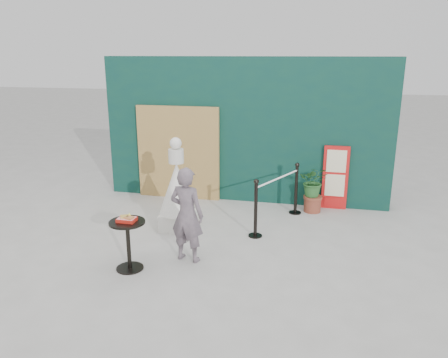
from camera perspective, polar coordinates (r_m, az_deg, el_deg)
ground at (r=6.71m, az=-2.29°, el=-11.06°), size 60.00×60.00×0.00m
back_wall at (r=9.18m, az=2.69°, el=6.32°), size 6.00×0.30×3.00m
bamboo_fence at (r=9.42m, az=-6.01°, el=3.40°), size 1.80×0.08×2.00m
woman at (r=6.57m, az=-4.87°, el=-4.68°), size 0.59×0.45×1.47m
menu_board at (r=9.05m, az=14.33°, el=0.16°), size 0.50×0.07×1.30m
statue at (r=7.77m, az=-6.13°, el=-1.78°), size 0.65×0.65×1.68m
cafe_table at (r=6.51m, az=-12.43°, el=-7.48°), size 0.52×0.52×0.75m
food_basket at (r=6.41m, az=-12.56°, el=-5.10°), size 0.26×0.19×0.11m
planter at (r=8.80m, az=11.61°, el=-0.86°), size 0.55×0.48×0.93m
stanchion_barrier at (r=8.06m, az=6.97°, el=-2.57°), size 0.84×1.54×1.03m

